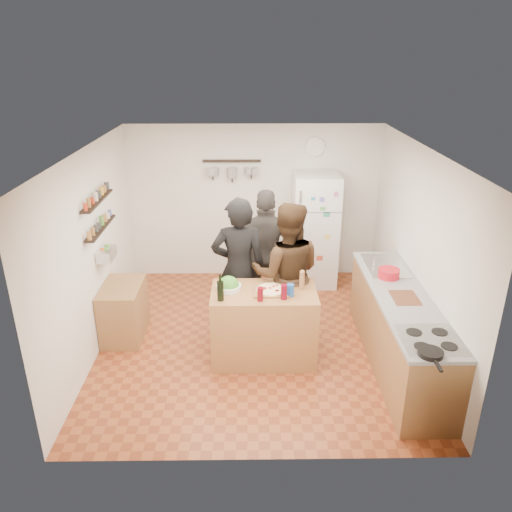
{
  "coord_description": "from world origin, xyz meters",
  "views": [
    {
      "loc": [
        -0.08,
        -5.67,
        3.56
      ],
      "look_at": [
        0.0,
        0.1,
        1.15
      ],
      "focal_mm": 35.0,
      "sensor_mm": 36.0,
      "label": 1
    }
  ],
  "objects_px": {
    "person_center": "(287,274)",
    "red_bowl": "(389,273)",
    "pepper_mill": "(302,281)",
    "salad_bowl": "(229,287)",
    "counter_run": "(399,330)",
    "side_table": "(124,311)",
    "person_back": "(267,254)",
    "fridge": "(315,230)",
    "skillet": "(431,353)",
    "wall_clock": "(316,147)",
    "salt_canister": "(290,290)",
    "wine_bottle": "(220,291)",
    "person_left": "(239,269)",
    "prep_island": "(264,325)"
  },
  "relations": [
    {
      "from": "person_center",
      "to": "red_bowl",
      "type": "distance_m",
      "value": 1.27
    },
    {
      "from": "pepper_mill",
      "to": "red_bowl",
      "type": "relative_size",
      "value": 0.75
    },
    {
      "from": "salad_bowl",
      "to": "counter_run",
      "type": "xyz_separation_m",
      "value": [
        2.03,
        -0.2,
        -0.49
      ]
    },
    {
      "from": "side_table",
      "to": "person_back",
      "type": "bearing_deg",
      "value": 17.24
    },
    {
      "from": "fridge",
      "to": "skillet",
      "type": "bearing_deg",
      "value": -79.53
    },
    {
      "from": "person_center",
      "to": "counter_run",
      "type": "relative_size",
      "value": 0.71
    },
    {
      "from": "person_back",
      "to": "wall_clock",
      "type": "height_order",
      "value": "wall_clock"
    },
    {
      "from": "salt_canister",
      "to": "pepper_mill",
      "type": "bearing_deg",
      "value": 48.58
    },
    {
      "from": "salt_canister",
      "to": "counter_run",
      "type": "bearing_deg",
      "value": -1.13
    },
    {
      "from": "skillet",
      "to": "fridge",
      "type": "xyz_separation_m",
      "value": [
        -0.65,
        3.52,
        -0.04
      ]
    },
    {
      "from": "counter_run",
      "to": "red_bowl",
      "type": "distance_m",
      "value": 0.72
    },
    {
      "from": "wine_bottle",
      "to": "red_bowl",
      "type": "bearing_deg",
      "value": 15.27
    },
    {
      "from": "skillet",
      "to": "red_bowl",
      "type": "height_order",
      "value": "red_bowl"
    },
    {
      "from": "person_left",
      "to": "red_bowl",
      "type": "xyz_separation_m",
      "value": [
        1.87,
        -0.19,
        0.02
      ]
    },
    {
      "from": "salad_bowl",
      "to": "person_back",
      "type": "relative_size",
      "value": 0.16
    },
    {
      "from": "person_left",
      "to": "red_bowl",
      "type": "height_order",
      "value": "person_left"
    },
    {
      "from": "person_back",
      "to": "counter_run",
      "type": "distance_m",
      "value": 2.05
    },
    {
      "from": "salt_canister",
      "to": "person_left",
      "type": "bearing_deg",
      "value": 132.78
    },
    {
      "from": "red_bowl",
      "to": "person_back",
      "type": "bearing_deg",
      "value": 152.56
    },
    {
      "from": "prep_island",
      "to": "red_bowl",
      "type": "bearing_deg",
      "value": 12.39
    },
    {
      "from": "person_left",
      "to": "wall_clock",
      "type": "distance_m",
      "value": 2.57
    },
    {
      "from": "person_center",
      "to": "person_back",
      "type": "bearing_deg",
      "value": -68.05
    },
    {
      "from": "counter_run",
      "to": "wall_clock",
      "type": "relative_size",
      "value": 8.77
    },
    {
      "from": "person_back",
      "to": "wall_clock",
      "type": "relative_size",
      "value": 6.13
    },
    {
      "from": "salt_canister",
      "to": "fridge",
      "type": "height_order",
      "value": "fridge"
    },
    {
      "from": "fridge",
      "to": "side_table",
      "type": "xyz_separation_m",
      "value": [
        -2.69,
        -1.63,
        -0.54
      ]
    },
    {
      "from": "prep_island",
      "to": "person_left",
      "type": "distance_m",
      "value": 0.79
    },
    {
      "from": "prep_island",
      "to": "side_table",
      "type": "relative_size",
      "value": 1.56
    },
    {
      "from": "person_center",
      "to": "side_table",
      "type": "xyz_separation_m",
      "value": [
        -2.12,
        0.11,
        -0.57
      ]
    },
    {
      "from": "person_center",
      "to": "red_bowl",
      "type": "height_order",
      "value": "person_center"
    },
    {
      "from": "prep_island",
      "to": "person_center",
      "type": "xyz_separation_m",
      "value": [
        0.3,
        0.42,
        0.48
      ]
    },
    {
      "from": "wall_clock",
      "to": "salt_canister",
      "type": "bearing_deg",
      "value": -102.18
    },
    {
      "from": "pepper_mill",
      "to": "red_bowl",
      "type": "xyz_separation_m",
      "value": [
        1.11,
        0.29,
        -0.03
      ]
    },
    {
      "from": "person_left",
      "to": "side_table",
      "type": "height_order",
      "value": "person_left"
    },
    {
      "from": "salt_canister",
      "to": "red_bowl",
      "type": "distance_m",
      "value": 1.34
    },
    {
      "from": "person_left",
      "to": "counter_run",
      "type": "height_order",
      "value": "person_left"
    },
    {
      "from": "person_center",
      "to": "side_table",
      "type": "distance_m",
      "value": 2.2
    },
    {
      "from": "salt_canister",
      "to": "salad_bowl",
      "type": "bearing_deg",
      "value": 166.72
    },
    {
      "from": "prep_island",
      "to": "person_back",
      "type": "distance_m",
      "value": 1.21
    },
    {
      "from": "salt_canister",
      "to": "wall_clock",
      "type": "distance_m",
      "value": 2.91
    },
    {
      "from": "pepper_mill",
      "to": "person_left",
      "type": "xyz_separation_m",
      "value": [
        -0.76,
        0.49,
        -0.06
      ]
    },
    {
      "from": "prep_island",
      "to": "person_center",
      "type": "relative_size",
      "value": 0.67
    },
    {
      "from": "salt_canister",
      "to": "person_back",
      "type": "xyz_separation_m",
      "value": [
        -0.23,
        1.24,
        -0.06
      ]
    },
    {
      "from": "wall_clock",
      "to": "pepper_mill",
      "type": "bearing_deg",
      "value": -99.6
    },
    {
      "from": "salt_canister",
      "to": "person_left",
      "type": "distance_m",
      "value": 0.89
    },
    {
      "from": "person_center",
      "to": "counter_run",
      "type": "xyz_separation_m",
      "value": [
        1.32,
        -0.57,
        -0.49
      ]
    },
    {
      "from": "fridge",
      "to": "person_back",
      "type": "bearing_deg",
      "value": -127.32
    },
    {
      "from": "prep_island",
      "to": "person_left",
      "type": "bearing_deg",
      "value": 119.81
    },
    {
      "from": "skillet",
      "to": "wall_clock",
      "type": "height_order",
      "value": "wall_clock"
    },
    {
      "from": "prep_island",
      "to": "fridge",
      "type": "distance_m",
      "value": 2.36
    }
  ]
}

